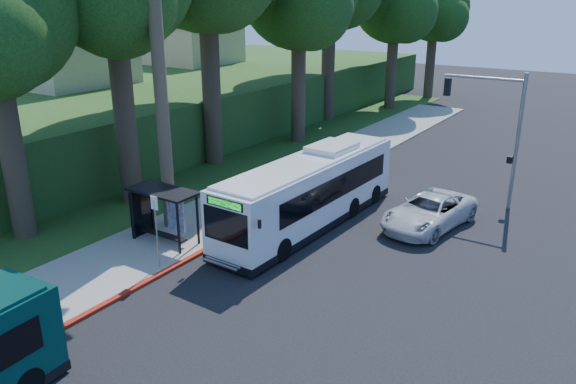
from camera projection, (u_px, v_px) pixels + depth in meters
The scene contains 12 objects.
ground at pixel (336, 256), 23.95m from camera, with size 140.00×140.00×0.00m, color black.
sidewalk at pixel (206, 220), 27.70m from camera, with size 4.50×70.00×0.12m, color gray.
red_curb at pixel (184, 261), 23.35m from camera, with size 0.25×30.00×0.13m, color #9D1E11.
grass_verge at pixel (189, 175), 34.60m from camera, with size 8.00×70.00×0.06m, color #234719.
bus_shelter at pixel (162, 204), 24.84m from camera, with size 3.20×1.51×2.55m.
stop_sign_pole at pixel (156, 222), 22.10m from camera, with size 0.35×0.06×3.17m.
traffic_signal_pole at pixel (499, 123), 28.41m from camera, with size 4.10×0.30×7.00m.
hillside_backdrop at pixel (153, 94), 48.63m from camera, with size 24.00×60.00×8.80m.
tree_4 at pixel (396, 4), 51.83m from camera, with size 8.40×8.00×14.14m.
tree_5 at pixel (435, 11), 57.89m from camera, with size 7.35×7.00×12.86m.
white_bus at pixel (311, 190), 26.73m from camera, with size 2.98×12.19×3.61m.
pickup at pixel (429, 211), 26.75m from camera, with size 2.61×5.67×1.57m, color silver.
Camera 1 is at (10.16, -19.25, 10.57)m, focal length 35.00 mm.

